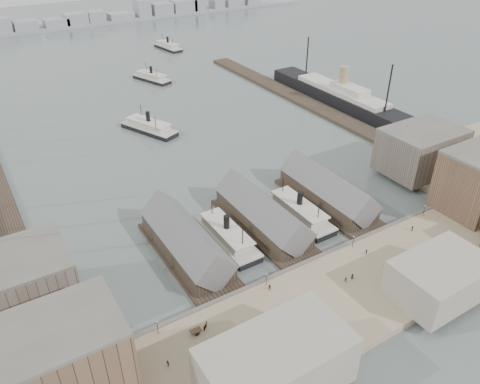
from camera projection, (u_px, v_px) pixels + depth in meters
ground at (295, 257)px, 133.44m from camera, size 900.00×900.00×0.00m
quay at (344, 297)px, 118.45m from camera, size 180.00×30.00×2.00m
seawall at (307, 264)px, 129.08m from camera, size 180.00×1.20×2.30m
east_wharf at (310, 104)px, 233.04m from camera, size 10.00×180.00×1.60m
ferry_shed_west at (186, 242)px, 131.57m from camera, size 14.00×42.00×12.60m
ferry_shed_center at (263, 215)px, 143.21m from camera, size 14.00×42.00×12.60m
ferry_shed_east at (327, 191)px, 154.85m from camera, size 14.00×42.00×12.60m
warehouse_west_front at (41, 373)px, 87.63m from camera, size 32.00×18.00×18.00m
warehouse_west_back at (15, 286)px, 110.38m from camera, size 26.00×20.00×14.00m
warehouse_east_back at (421, 151)px, 169.75m from camera, size 28.00×20.00×15.00m
street_bldg_center at (440, 278)px, 115.58m from camera, size 24.00×16.00×10.00m
street_bldg_west at (276, 365)px, 92.66m from camera, size 30.00×16.00×12.00m
lamp_post_far_w at (157, 325)px, 105.75m from camera, size 0.44×0.44×3.92m
lamp_post_near_w at (266, 277)px, 119.18m from camera, size 0.44×0.44×3.92m
lamp_post_near_e at (353, 239)px, 132.62m from camera, size 0.44×0.44×3.92m
lamp_post_far_e at (424, 209)px, 146.05m from camera, size 0.44×0.44×3.92m
far_shore at (37, 24)px, 372.12m from camera, size 500.00×40.00×15.72m
ferry_docked_west at (227, 235)px, 138.31m from camera, size 8.20×27.32×9.76m
ferry_docked_east at (299, 211)px, 149.07m from camera, size 8.40×27.99×10.00m
ferry_open_near at (149, 127)px, 205.49m from camera, size 18.50×28.67×9.87m
ferry_open_mid at (152, 77)px, 264.76m from camera, size 15.36×25.58×8.77m
ferry_open_far at (168, 46)px, 322.33m from camera, size 11.27×25.92×8.95m
ocean_steamer at (342, 97)px, 232.17m from camera, size 13.20×96.49×19.30m
horse_cart_left at (203, 327)px, 107.53m from camera, size 4.73×1.62×1.71m
horse_cart_center at (295, 305)px, 113.71m from camera, size 4.87×1.65×1.54m
horse_cart_right at (394, 264)px, 126.52m from camera, size 4.71×1.88×1.68m
pedestrian_0 at (127, 354)px, 101.05m from camera, size 0.73×0.61×1.73m
pedestrian_1 at (168, 364)px, 99.10m from camera, size 0.92×0.99×1.62m
pedestrian_2 at (270, 288)px, 118.57m from camera, size 1.30×1.22×1.77m
pedestrian_3 at (325, 312)px, 111.42m from camera, size 1.02×0.43×1.74m
pedestrian_4 at (352, 276)px, 122.30m from camera, size 0.90×0.94×1.62m
pedestrian_5 at (346, 279)px, 121.33m from camera, size 0.70×0.63×1.56m
pedestrian_6 at (366, 252)px, 130.97m from camera, size 0.96×0.89×1.57m
pedestrian_7 at (413, 263)px, 126.57m from camera, size 1.36×1.20×1.82m
pedestrian_8 at (412, 228)px, 140.23m from camera, size 1.15×0.73×1.82m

